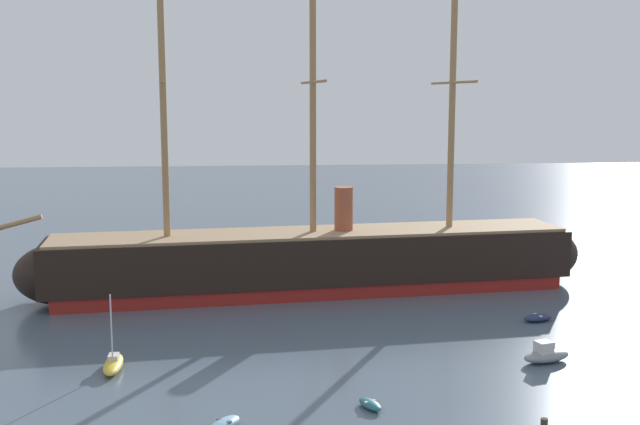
{
  "coord_description": "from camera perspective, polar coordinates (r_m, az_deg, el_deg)",
  "views": [
    {
      "loc": [
        -8.16,
        -32.44,
        20.62
      ],
      "look_at": [
        -2.08,
        32.9,
        10.75
      ],
      "focal_mm": 43.59,
      "sensor_mm": 36.0,
      "label": 1
    }
  ],
  "objects": [
    {
      "name": "tall_ship",
      "position": [
        82.14,
        -0.51,
        -3.51
      ],
      "size": [
        65.86,
        16.12,
        31.69
      ],
      "color": "maroon",
      "rests_on": "ground"
    },
    {
      "name": "motorboat_mid_right",
      "position": [
        64.14,
        16.26,
        -9.99
      ],
      "size": [
        4.36,
        2.75,
        1.7
      ],
      "color": "gray",
      "rests_on": "ground"
    },
    {
      "name": "dinghy_near_centre",
      "position": [
        53.38,
        3.71,
        -13.87
      ],
      "size": [
        1.83,
        2.48,
        0.54
      ],
      "color": "#236670",
      "rests_on": "ground"
    },
    {
      "name": "sailboat_mid_left",
      "position": [
        62.05,
        -14.93,
        -10.66
      ],
      "size": [
        1.49,
        4.6,
        5.95
      ],
      "color": "gold",
      "rests_on": "ground"
    },
    {
      "name": "dinghy_distant_centre",
      "position": [
        100.11,
        1.19,
        -3.17
      ],
      "size": [
        2.48,
        1.29,
        0.56
      ],
      "color": "#B22D28",
      "rests_on": "ground"
    },
    {
      "name": "dinghy_alongside_stern",
      "position": [
        75.01,
        15.7,
        -7.45
      ],
      "size": [
        3.11,
        1.96,
        0.68
      ],
      "color": "#1E284C",
      "rests_on": "ground"
    },
    {
      "name": "dinghy_foreground_left",
      "position": [
        50.56,
        -7.05,
        -15.18
      ],
      "size": [
        2.58,
        2.93,
        0.65
      ],
      "color": "#7FB2D6",
      "rests_on": "ground"
    }
  ]
}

